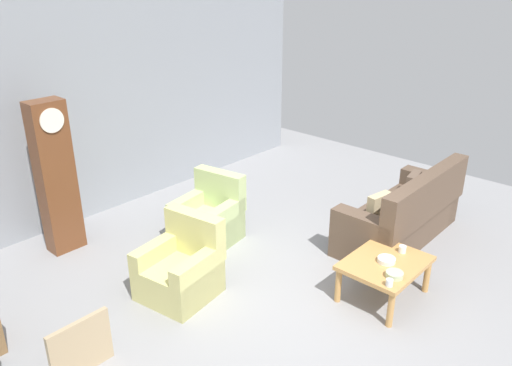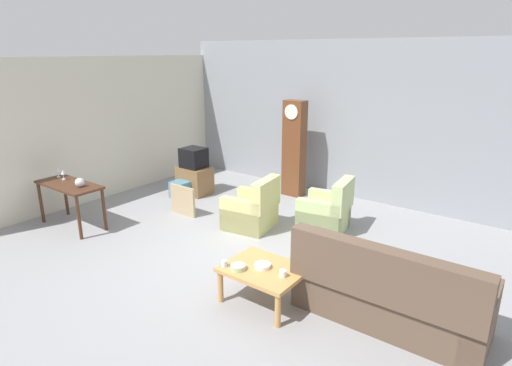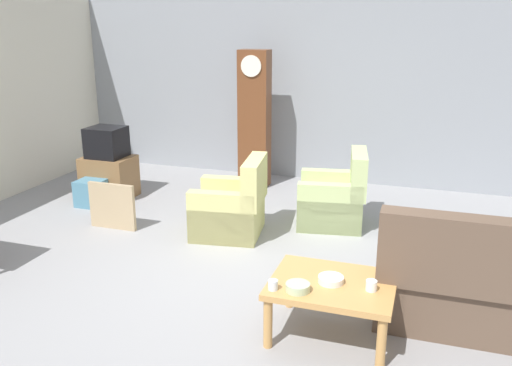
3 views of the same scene
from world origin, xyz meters
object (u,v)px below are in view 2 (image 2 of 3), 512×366
console_table_dark (70,190)px  tv_stand_cabinet (195,180)px  armchair_olive_near (252,211)px  wine_glass_mid (63,173)px  grandfather_clock (294,149)px  tv_crt (194,158)px  storage_box_blue (182,189)px  armchair_olive_far (327,213)px  framed_picture_leaning (183,200)px  bowl_white_stacked (263,266)px  couch_floral (388,295)px  coffee_table_wood (264,272)px  cup_white_porcelain (283,273)px  cup_blue_rimmed (224,263)px  bowl_shallow_green (238,267)px  wine_glass_tall (58,171)px  glass_dome_cloche (80,182)px

console_table_dark → tv_stand_cabinet: 2.65m
armchair_olive_near → wine_glass_mid: bearing=-148.2°
grandfather_clock → tv_crt: size_ratio=4.20×
armchair_olive_near → storage_box_blue: armchair_olive_near is taller
tv_crt → armchair_olive_far: bearing=-0.9°
grandfather_clock → tv_stand_cabinet: bearing=-145.7°
framed_picture_leaning → bowl_white_stacked: 3.27m
couch_floral → framed_picture_leaning: size_ratio=3.51×
tv_stand_cabinet → framed_picture_leaning: bearing=-55.5°
armchair_olive_far → coffee_table_wood: bearing=-80.1°
tv_crt → console_table_dark: bearing=-99.5°
coffee_table_wood → cup_white_porcelain: size_ratio=11.29×
armchair_olive_far → bowl_white_stacked: armchair_olive_far is taller
couch_floral → cup_blue_rimmed: 1.93m
console_table_dark → armchair_olive_far: bearing=34.8°
coffee_table_wood → tv_crt: size_ratio=2.00×
coffee_table_wood → bowl_white_stacked: bearing=-125.7°
couch_floral → console_table_dark: couch_floral is taller
coffee_table_wood → bowl_shallow_green: bowl_shallow_green is taller
grandfather_clock → wine_glass_tall: grandfather_clock is taller
grandfather_clock → couch_floral: bearing=-44.6°
couch_floral → bowl_white_stacked: bearing=-159.8°
storage_box_blue → glass_dome_cloche: (-0.09, -2.22, 0.69)m
grandfather_clock → cup_blue_rimmed: 4.25m
glass_dome_cloche → cup_blue_rimmed: bearing=-3.2°
armchair_olive_far → storage_box_blue: (-3.24, -0.30, -0.13)m
grandfather_clock → framed_picture_leaning: (-1.05, -2.24, -0.73)m
glass_dome_cloche → wine_glass_tall: (-0.82, 0.08, 0.04)m
tv_stand_cabinet → glass_dome_cloche: (-0.11, -2.57, 0.57)m
bowl_shallow_green → wine_glass_mid: 4.15m
framed_picture_leaning → bowl_white_stacked: size_ratio=3.02×
bowl_shallow_green → cup_white_porcelain: bearing=19.2°
storage_box_blue → bowl_shallow_green: 4.20m
glass_dome_cloche → console_table_dark: bearing=-176.6°
console_table_dark → grandfather_clock: (2.19, 3.79, 0.34)m
console_table_dark → cup_blue_rimmed: size_ratio=16.84×
couch_floral → tv_stand_cabinet: couch_floral is taller
couch_floral → tv_crt: (-5.00, 2.00, 0.44)m
tv_stand_cabinet → grandfather_clock: bearing=34.3°
tv_crt → cup_blue_rimmed: 4.26m
framed_picture_leaning → cup_white_porcelain: size_ratio=7.06×
tv_stand_cabinet → armchair_olive_far: bearing=-0.9°
tv_crt → cup_white_porcelain: bearing=-32.7°
coffee_table_wood → grandfather_clock: grandfather_clock is taller
grandfather_clock → armchair_olive_far: bearing=-40.7°
armchair_olive_far → glass_dome_cloche: (-3.33, -2.52, 0.56)m
coffee_table_wood → tv_crt: 4.43m
coffee_table_wood → tv_stand_cabinet: tv_stand_cabinet is taller
tv_crt → storage_box_blue: tv_crt is taller
framed_picture_leaning → storage_box_blue: size_ratio=1.34×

